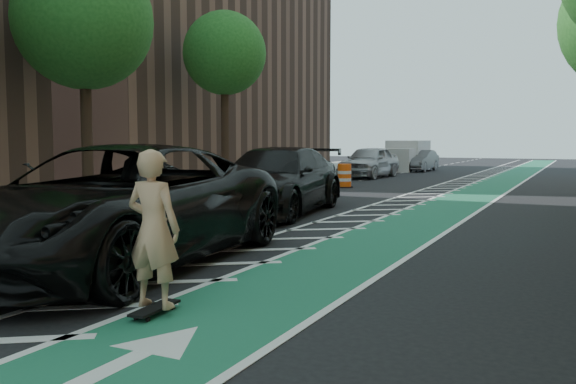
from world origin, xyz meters
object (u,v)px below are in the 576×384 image
Objects in this scene: suv_near at (117,205)px; barrel_a at (215,188)px; skateboarder at (153,229)px; suv_far at (276,180)px.

suv_near is 6.77× the size of barrel_a.
suv_near is 9.21m from barrel_a.
suv_far is (-3.22, 9.22, -0.11)m from skateboarder.
suv_far is (-0.92, 7.26, -0.08)m from suv_near.
suv_near is at bearing -44.80° from skateboarder.
skateboarder is 12.00m from barrel_a.
skateboarder is 9.76m from suv_far.
skateboarder is 0.29× the size of suv_far.
suv_near reaches higher than suv_far.
skateboarder is 0.26× the size of suv_near.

